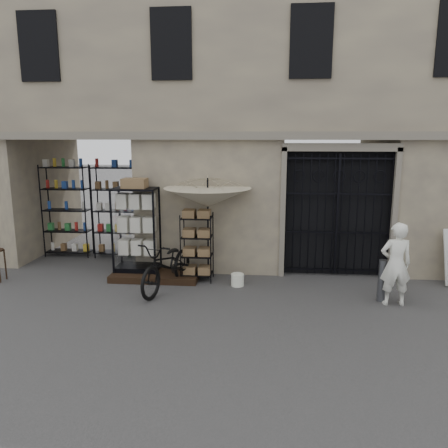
# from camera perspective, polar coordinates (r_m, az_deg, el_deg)

# --- Properties ---
(ground) EXTENTS (80.00, 80.00, 0.00)m
(ground) POSITION_cam_1_polar(r_m,az_deg,el_deg) (8.58, 4.59, -10.86)
(ground) COLOR black
(ground) RESTS_ON ground
(main_building) EXTENTS (14.00, 4.00, 9.00)m
(main_building) POSITION_cam_1_polar(r_m,az_deg,el_deg) (12.00, 5.14, 17.42)
(main_building) COLOR tan
(main_building) RESTS_ON ground
(shop_recess) EXTENTS (3.00, 1.70, 3.00)m
(shop_recess) POSITION_cam_1_polar(r_m,az_deg,el_deg) (11.78, -17.62, 2.39)
(shop_recess) COLOR black
(shop_recess) RESTS_ON ground
(shop_shelving) EXTENTS (2.70, 0.50, 2.50)m
(shop_shelving) POSITION_cam_1_polar(r_m,az_deg,el_deg) (12.29, -16.88, 1.62)
(shop_shelving) COLOR black
(shop_shelving) RESTS_ON ground
(iron_gate) EXTENTS (2.50, 0.21, 3.00)m
(iron_gate) POSITION_cam_1_polar(r_m,az_deg,el_deg) (10.50, 14.43, 1.51)
(iron_gate) COLOR black
(iron_gate) RESTS_ON ground
(step_platform) EXTENTS (2.00, 0.90, 0.15)m
(step_platform) POSITION_cam_1_polar(r_m,az_deg,el_deg) (10.29, -8.89, -6.65)
(step_platform) COLOR black
(step_platform) RESTS_ON ground
(display_cabinet) EXTENTS (0.99, 0.65, 2.10)m
(display_cabinet) POSITION_cam_1_polar(r_m,az_deg,el_deg) (10.30, -11.34, -1.27)
(display_cabinet) COLOR black
(display_cabinet) RESTS_ON step_platform
(wire_rack) EXTENTS (0.76, 0.60, 1.55)m
(wire_rack) POSITION_cam_1_polar(r_m,az_deg,el_deg) (9.92, -3.54, -3.13)
(wire_rack) COLOR black
(wire_rack) RESTS_ON ground
(market_umbrella) EXTENTS (1.74, 1.77, 2.79)m
(market_umbrella) POSITION_cam_1_polar(r_m,az_deg,el_deg) (9.78, -2.14, 4.18)
(market_umbrella) COLOR black
(market_umbrella) RESTS_ON ground
(white_bucket) EXTENTS (0.34, 0.34, 0.27)m
(white_bucket) POSITION_cam_1_polar(r_m,az_deg,el_deg) (9.69, 1.78, -7.30)
(white_bucket) COLOR white
(white_bucket) RESTS_ON ground
(bicycle) EXTENTS (1.00, 1.25, 2.08)m
(bicycle) POSITION_cam_1_polar(r_m,az_deg,el_deg) (9.61, -7.28, -8.41)
(bicycle) COLOR black
(bicycle) RESTS_ON ground
(steel_bollard) EXTENTS (0.18, 0.18, 0.85)m
(steel_bollard) POSITION_cam_1_polar(r_m,az_deg,el_deg) (9.29, 19.92, -6.97)
(steel_bollard) COLOR #525459
(steel_bollard) RESTS_ON ground
(shopkeeper) EXTENTS (0.70, 1.68, 0.39)m
(shopkeeper) POSITION_cam_1_polar(r_m,az_deg,el_deg) (9.33, 21.13, -9.75)
(shopkeeper) COLOR white
(shopkeeper) RESTS_ON ground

